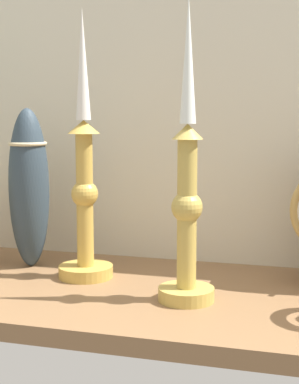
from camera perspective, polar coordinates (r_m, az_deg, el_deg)
name	(u,v)px	position (r cm, az deg, el deg)	size (l,w,h in cm)	color
ground_plane	(171,299)	(85.40, 2.05, -10.24)	(100.00, 36.00, 2.40)	brown
back_wall	(199,66)	(99.51, 4.77, 11.97)	(120.00, 2.00, 65.00)	beige
candlestick_tall_left	(85,188)	(89.48, -6.26, 0.35)	(8.30, 8.30, 40.12)	gold
candlestick_tall_center	(187,200)	(77.91, 3.62, -0.79)	(7.55, 7.55, 39.73)	tan
tall_ceramic_vase	(29,187)	(97.58, -11.50, 0.44)	(6.49, 6.49, 25.69)	#2E3D48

